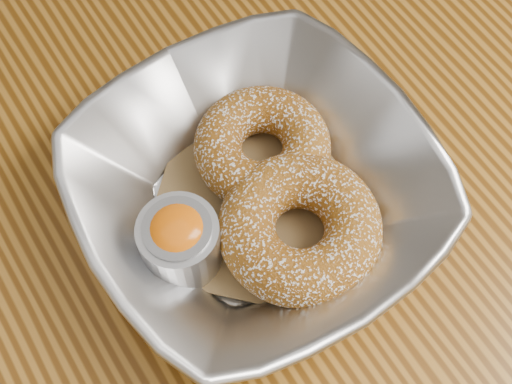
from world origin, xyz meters
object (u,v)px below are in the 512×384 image
donut_front (300,228)px  table (121,290)px  ramekin (180,241)px  donut_back (262,147)px  serving_bowl (256,192)px

donut_front → table: bearing=147.4°
donut_front → ramekin: 0.08m
donut_front → ramekin: (-0.07, 0.03, 0.01)m
table → ramekin: bearing=-43.6°
ramekin → table: bearing=136.4°
donut_back → table: bearing=176.3°
ramekin → donut_front: bearing=-24.1°
table → donut_front: 0.19m
serving_bowl → table: bearing=161.0°
table → donut_front: bearing=-32.6°
donut_back → donut_front: donut_front is taller
donut_back → ramekin: bearing=-158.2°
table → serving_bowl: bearing=-19.0°
table → serving_bowl: serving_bowl is taller
table → ramekin: size_ratio=21.52×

